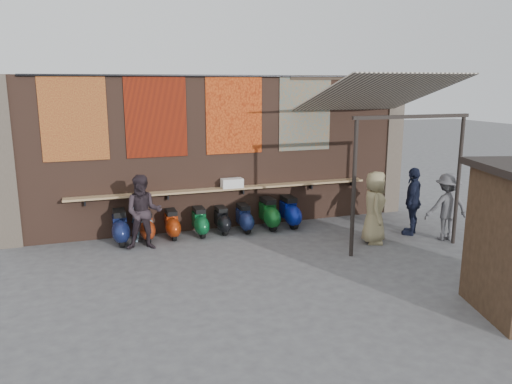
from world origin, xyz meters
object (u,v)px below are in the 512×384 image
at_px(scooter_stool_4, 222,220).
at_px(shopper_tan, 374,207).
at_px(scooter_stool_3, 200,222).
at_px(shopper_grey, 447,207).
at_px(scooter_stool_0, 120,227).
at_px(scooter_stool_2, 172,224).
at_px(scooter_stool_6, 269,214).
at_px(scooter_stool_7, 290,212).
at_px(shopper_navy, 413,201).
at_px(scooter_stool_1, 147,226).
at_px(scooter_stool_5, 244,218).
at_px(diner_left, 142,212).
at_px(diner_right, 144,212).
at_px(shelf_box, 232,183).

height_order(scooter_stool_4, shopper_tan, shopper_tan).
bearing_deg(scooter_stool_4, scooter_stool_3, -177.05).
bearing_deg(shopper_grey, scooter_stool_0, -6.79).
distance_m(scooter_stool_2, shopper_tan, 4.99).
distance_m(scooter_stool_4, scooter_stool_6, 1.29).
bearing_deg(scooter_stool_7, scooter_stool_2, 179.56).
bearing_deg(scooter_stool_4, shopper_navy, -19.65).
xyz_separation_m(scooter_stool_1, shopper_tan, (5.19, -1.96, 0.52)).
relative_size(scooter_stool_5, scooter_stool_7, 0.87).
bearing_deg(scooter_stool_1, diner_left, -159.97).
xyz_separation_m(scooter_stool_4, scooter_stool_5, (0.59, -0.05, 0.01)).
height_order(diner_right, shopper_navy, diner_right).
height_order(scooter_stool_1, scooter_stool_5, scooter_stool_5).
xyz_separation_m(diner_left, diner_right, (-0.02, -0.60, 0.14)).
bearing_deg(scooter_stool_4, scooter_stool_5, -4.85).
distance_m(scooter_stool_6, shopper_navy, 3.71).
xyz_separation_m(scooter_stool_0, scooter_stool_1, (0.63, 0.06, -0.05)).
height_order(scooter_stool_2, scooter_stool_5, scooter_stool_5).
xyz_separation_m(scooter_stool_6, shopper_navy, (3.30, -1.63, 0.46)).
bearing_deg(scooter_stool_5, scooter_stool_3, 179.04).
distance_m(scooter_stool_2, scooter_stool_5, 1.88).
distance_m(scooter_stool_2, scooter_stool_6, 2.58).
distance_m(scooter_stool_0, diner_right, 0.90).
height_order(scooter_stool_1, diner_left, diner_left).
bearing_deg(scooter_stool_1, scooter_stool_5, -1.53).
bearing_deg(scooter_stool_7, scooter_stool_6, 179.56).
height_order(scooter_stool_4, diner_left, diner_left).
distance_m(scooter_stool_3, scooter_stool_4, 0.59).
bearing_deg(scooter_stool_0, scooter_stool_1, 5.79).
height_order(shelf_box, scooter_stool_0, shelf_box).
distance_m(diner_left, shopper_navy, 6.80).
height_order(scooter_stool_3, diner_right, diner_right).
height_order(scooter_stool_6, diner_right, diner_right).
bearing_deg(shopper_navy, scooter_stool_4, -62.53).
bearing_deg(scooter_stool_1, scooter_stool_6, -0.54).
relative_size(scooter_stool_7, diner_left, 0.58).
relative_size(diner_right, shopper_tan, 1.00).
height_order(scooter_stool_3, shopper_tan, shopper_tan).
bearing_deg(diner_left, shopper_tan, 2.93).
height_order(scooter_stool_0, scooter_stool_5, scooter_stool_0).
bearing_deg(diner_left, scooter_stool_7, 22.94).
height_order(diner_right, shopper_tan, diner_right).
xyz_separation_m(shelf_box, scooter_stool_2, (-1.65, -0.27, -0.89)).
distance_m(scooter_stool_2, diner_right, 1.11).
distance_m(scooter_stool_5, scooter_stool_6, 0.70).
relative_size(shelf_box, scooter_stool_5, 0.74).
distance_m(scooter_stool_0, scooter_stool_5, 3.13).
relative_size(scooter_stool_1, diner_right, 0.42).
distance_m(shelf_box, scooter_stool_3, 1.33).
bearing_deg(scooter_stool_6, shelf_box, 162.38).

